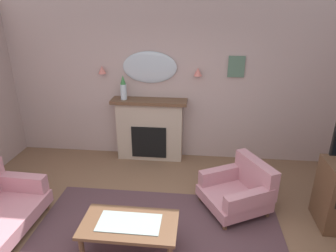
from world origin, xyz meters
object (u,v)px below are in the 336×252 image
(mantel_vase_centre, at_px, (123,88))
(wall_sconce_left, at_px, (102,70))
(wall_sconce_right, at_px, (198,72))
(armchair_by_coffee_table, at_px, (240,189))
(wall_mirror, at_px, (150,67))
(fireplace, at_px, (150,130))
(framed_picture, at_px, (236,67))
(coffee_table, at_px, (130,227))

(mantel_vase_centre, distance_m, wall_sconce_left, 0.51)
(wall_sconce_right, xyz_separation_m, armchair_by_coffee_table, (0.67, -1.46, -1.35))
(wall_mirror, bearing_deg, fireplace, -90.00)
(wall_mirror, height_order, framed_picture, wall_mirror)
(wall_mirror, bearing_deg, mantel_vase_centre, -159.30)
(fireplace, bearing_deg, coffee_table, -86.31)
(mantel_vase_centre, xyz_separation_m, framed_picture, (1.95, 0.18, 0.38))
(wall_sconce_left, bearing_deg, framed_picture, 1.46)
(wall_mirror, relative_size, framed_picture, 2.67)
(wall_sconce_left, height_order, armchair_by_coffee_table, wall_sconce_left)
(framed_picture, relative_size, armchair_by_coffee_table, 0.33)
(mantel_vase_centre, bearing_deg, fireplace, 3.60)
(wall_sconce_right, xyz_separation_m, framed_picture, (0.65, 0.06, 0.09))
(wall_mirror, xyz_separation_m, wall_sconce_right, (0.85, -0.05, -0.05))
(framed_picture, bearing_deg, wall_mirror, -179.62)
(wall_sconce_left, distance_m, framed_picture, 2.35)
(coffee_table, bearing_deg, framed_picture, 62.19)
(fireplace, height_order, mantel_vase_centre, mantel_vase_centre)
(fireplace, distance_m, framed_picture, 1.91)
(wall_sconce_right, relative_size, coffee_table, 0.13)
(wall_sconce_left, height_order, framed_picture, framed_picture)
(wall_sconce_right, bearing_deg, mantel_vase_centre, -174.73)
(wall_mirror, xyz_separation_m, wall_sconce_left, (-0.85, -0.05, -0.05))
(framed_picture, height_order, armchair_by_coffee_table, framed_picture)
(armchair_by_coffee_table, bearing_deg, fireplace, 137.87)
(wall_sconce_right, relative_size, framed_picture, 0.39)
(fireplace, height_order, wall_mirror, wall_mirror)
(wall_mirror, bearing_deg, coffee_table, -86.52)
(wall_mirror, relative_size, wall_sconce_left, 6.86)
(wall_sconce_right, bearing_deg, wall_sconce_left, 180.00)
(fireplace, bearing_deg, wall_sconce_left, 173.84)
(framed_picture, bearing_deg, coffee_table, -117.81)
(wall_mirror, bearing_deg, armchair_by_coffee_table, -44.95)
(mantel_vase_centre, xyz_separation_m, wall_sconce_right, (1.30, 0.12, 0.29))
(mantel_vase_centre, relative_size, armchair_by_coffee_table, 0.40)
(framed_picture, bearing_deg, wall_sconce_left, -178.54)
(armchair_by_coffee_table, bearing_deg, coffee_table, -142.91)
(mantel_vase_centre, bearing_deg, wall_sconce_left, 163.30)
(fireplace, xyz_separation_m, armchair_by_coffee_table, (1.52, -1.37, -0.27))
(fireplace, xyz_separation_m, wall_sconce_right, (0.85, 0.09, 1.09))
(mantel_vase_centre, distance_m, wall_sconce_right, 1.34)
(mantel_vase_centre, distance_m, coffee_table, 2.64)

